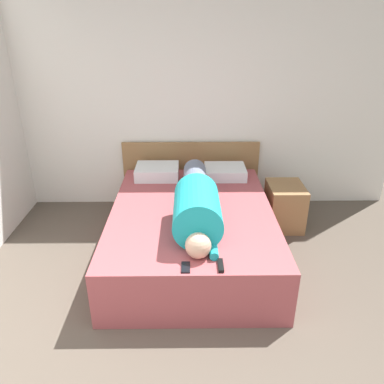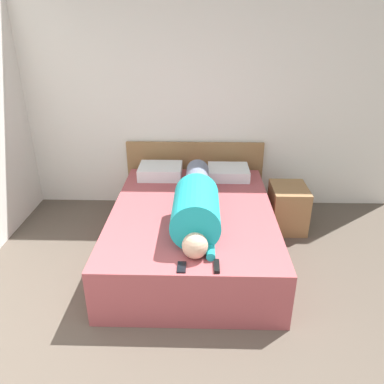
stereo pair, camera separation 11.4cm
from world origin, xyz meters
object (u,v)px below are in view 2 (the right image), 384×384
person_lying (196,203)px  tv_remote (217,266)px  cell_phone (182,267)px  bed (192,231)px  pillow_second (228,172)px  pillow_near_headboard (160,171)px  nightstand (288,207)px

person_lying → tv_remote: (0.16, -0.71, -0.16)m
tv_remote → cell_phone: bearing=-177.5°
bed → pillow_second: bearing=63.9°
bed → person_lying: size_ratio=1.28×
person_lying → bed: bearing=100.8°
bed → pillow_near_headboard: pillow_near_headboard is taller
person_lying → pillow_near_headboard: bearing=113.0°
person_lying → tv_remote: person_lying is taller
person_lying → cell_phone: bearing=-97.5°
pillow_near_headboard → cell_phone: 1.76m
tv_remote → cell_phone: size_ratio=1.15×
bed → tv_remote: (0.20, -0.92, 0.26)m
bed → person_lying: person_lying is taller
pillow_second → tv_remote: bearing=-96.2°
bed → pillow_second: size_ratio=4.46×
person_lying → tv_remote: bearing=-77.2°
person_lying → pillow_second: (0.35, 1.01, -0.11)m
pillow_second → cell_phone: size_ratio=3.53×
bed → pillow_second: pillow_second is taller
pillow_near_headboard → tv_remote: size_ratio=3.22×
person_lying → pillow_near_headboard: person_lying is taller
pillow_near_headboard → pillow_second: bearing=0.0°
person_lying → pillow_second: person_lying is taller
nightstand → person_lying: 1.32m
tv_remote → pillow_near_headboard: bearing=108.9°
nightstand → pillow_near_headboard: bearing=170.0°
bed → cell_phone: (-0.05, -0.93, 0.25)m
pillow_near_headboard → cell_phone: size_ratio=3.71×
bed → cell_phone: cell_phone is taller
bed → nightstand: size_ratio=4.15×
bed → tv_remote: bearing=-77.6°
bed → person_lying: (0.04, -0.21, 0.42)m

